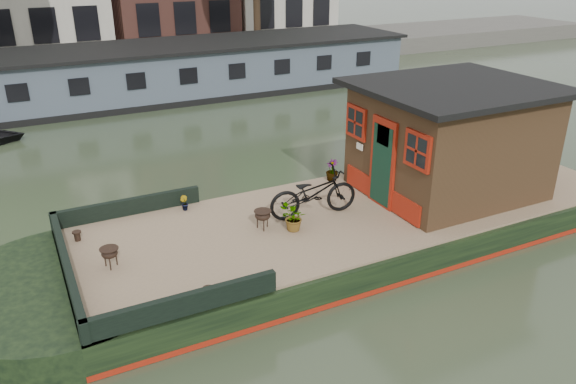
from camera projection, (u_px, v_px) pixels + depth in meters
name	position (u px, v px, depth m)	size (l,w,h in m)	color
ground	(362.00, 235.00, 12.12)	(120.00, 120.00, 0.00)	#2A3723
houseboat_hull	(308.00, 237.00, 11.46)	(14.01, 4.02, 0.60)	black
houseboat_deck	(363.00, 209.00, 11.87)	(11.80, 3.80, 0.05)	#8C7456
bow_bulwark	(119.00, 255.00, 9.70)	(3.00, 4.00, 0.35)	black
cabin	(450.00, 138.00, 12.27)	(4.00, 3.50, 2.42)	#332113
bicycle	(313.00, 193.00, 11.36)	(0.65, 1.88, 0.99)	black
potted_plant_b	(184.00, 203.00, 11.73)	(0.17, 0.14, 0.31)	brown
potted_plant_c	(293.00, 218.00, 10.81)	(0.49, 0.43, 0.55)	maroon
potted_plant_d	(332.00, 170.00, 13.18)	(0.29, 0.29, 0.51)	brown
brazier_front	(263.00, 220.00, 10.92)	(0.36, 0.36, 0.39)	black
brazier_rear	(110.00, 258.00, 9.61)	(0.34, 0.34, 0.37)	black
bollard_port	(77.00, 236.00, 10.52)	(0.17, 0.17, 0.19)	black
bollard_stbd	(208.00, 293.00, 8.76)	(0.18, 0.18, 0.21)	black
far_houseboat	(174.00, 72.00, 23.18)	(20.40, 4.40, 2.11)	#454E5C
quay	(139.00, 59.00, 28.71)	(60.00, 6.00, 0.90)	#47443F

